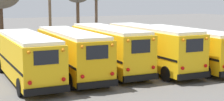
% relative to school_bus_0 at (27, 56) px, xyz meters
% --- Properties ---
extents(ground_plane, '(160.00, 160.00, 0.00)m').
position_rel_school_bus_0_xyz_m(ground_plane, '(6.06, -0.66, -1.64)').
color(ground_plane, '#5B5956').
extents(school_bus_0, '(2.72, 9.73, 3.01)m').
position_rel_school_bus_0_xyz_m(school_bus_0, '(0.00, 0.00, 0.00)').
color(school_bus_0, yellow).
rests_on(school_bus_0, ground).
extents(school_bus_1, '(2.97, 9.99, 3.10)m').
position_rel_school_bus_0_xyz_m(school_bus_1, '(3.03, 0.09, 0.04)').
color(school_bus_1, '#EAAA0F').
rests_on(school_bus_1, ground).
extents(school_bus_2, '(2.91, 10.00, 3.22)m').
position_rel_school_bus_0_xyz_m(school_bus_2, '(6.06, 0.44, 0.10)').
color(school_bus_2, yellow).
rests_on(school_bus_2, ground).
extents(school_bus_3, '(2.72, 10.13, 3.22)m').
position_rel_school_bus_0_xyz_m(school_bus_3, '(9.08, -0.61, 0.11)').
color(school_bus_3, yellow).
rests_on(school_bus_3, ground).
extents(school_bus_4, '(2.99, 10.87, 2.96)m').
position_rel_school_bus_0_xyz_m(school_bus_4, '(12.11, -0.85, -0.03)').
color(school_bus_4, '#EAAA0F').
rests_on(school_bus_4, ground).
extents(utility_pole, '(1.80, 0.29, 8.12)m').
position_rel_school_bus_0_xyz_m(utility_pole, '(5.35, 11.96, 2.57)').
color(utility_pole, brown).
rests_on(utility_pole, ground).
extents(fence_line, '(20.17, 0.06, 1.42)m').
position_rel_school_bus_0_xyz_m(fence_line, '(6.06, 7.19, -0.65)').
color(fence_line, '#939399').
rests_on(fence_line, ground).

